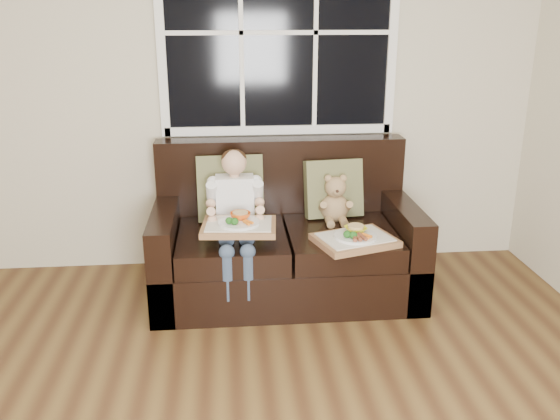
{
  "coord_description": "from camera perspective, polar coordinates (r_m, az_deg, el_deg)",
  "views": [
    {
      "loc": [
        0.06,
        -1.63,
        1.8
      ],
      "look_at": [
        0.38,
        1.85,
        0.61
      ],
      "focal_mm": 38.0,
      "sensor_mm": 36.0,
      "label": 1
    }
  ],
  "objects": [
    {
      "name": "teddy_bear",
      "position": [
        3.95,
        5.32,
        0.77
      ],
      "size": [
        0.19,
        0.25,
        0.33
      ],
      "rotation": [
        0.0,
        0.0,
        -0.03
      ],
      "color": "tan",
      "rests_on": "loveseat"
    },
    {
      "name": "room_walls",
      "position": [
        1.64,
        -7.58,
        11.51
      ],
      "size": [
        4.52,
        5.02,
        2.71
      ],
      "color": "beige",
      "rests_on": "ground"
    },
    {
      "name": "pillow_right",
      "position": [
        4.03,
        5.17,
        2.08
      ],
      "size": [
        0.41,
        0.22,
        0.4
      ],
      "rotation": [
        -0.21,
        0.0,
        0.11
      ],
      "color": "olive",
      "rests_on": "loveseat"
    },
    {
      "name": "tray_right",
      "position": [
        3.61,
        7.22,
        -2.75
      ],
      "size": [
        0.54,
        0.47,
        0.1
      ],
      "rotation": [
        0.0,
        0.0,
        0.31
      ],
      "color": "#9D6747",
      "rests_on": "loveseat"
    },
    {
      "name": "child",
      "position": [
        3.72,
        -4.32,
        0.39
      ],
      "size": [
        0.35,
        0.59,
        0.8
      ],
      "color": "white",
      "rests_on": "loveseat"
    },
    {
      "name": "window_back",
      "position": [
        4.13,
        -0.15,
        16.72
      ],
      "size": [
        1.62,
        0.04,
        1.37
      ],
      "color": "black",
      "rests_on": "room_walls"
    },
    {
      "name": "tray_left",
      "position": [
        3.54,
        -3.97,
        -1.44
      ],
      "size": [
        0.47,
        0.37,
        0.1
      ],
      "rotation": [
        0.0,
        0.0,
        -0.09
      ],
      "color": "#9D6747",
      "rests_on": "child"
    },
    {
      "name": "loveseat",
      "position": [
        3.95,
        0.46,
        -3.34
      ],
      "size": [
        1.7,
        0.92,
        0.96
      ],
      "color": "black",
      "rests_on": "ground"
    },
    {
      "name": "pillow_left",
      "position": [
        3.96,
        -4.83,
        2.14
      ],
      "size": [
        0.44,
        0.22,
        0.45
      ],
      "rotation": [
        -0.21,
        0.0,
        0.04
      ],
      "color": "olive",
      "rests_on": "loveseat"
    }
  ]
}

